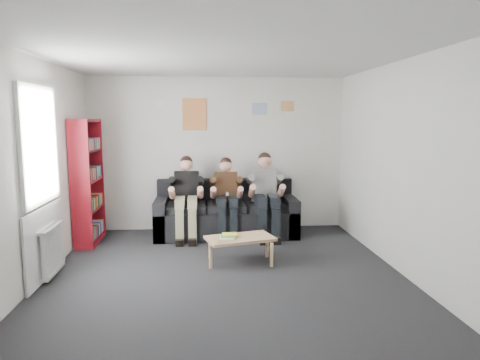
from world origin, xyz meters
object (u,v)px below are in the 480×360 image
object	(u,v)px
bookshelf	(88,182)
coffee_table	(240,240)
person_right	(266,195)
sofa	(226,215)
person_left	(186,198)
person_middle	(227,198)

from	to	relation	value
bookshelf	coffee_table	size ratio (longest dim) A/B	2.18
coffee_table	person_right	bearing A→B (deg)	67.09
sofa	bookshelf	distance (m)	2.31
bookshelf	person_left	bearing A→B (deg)	2.78
sofa	person_left	distance (m)	0.78
bookshelf	sofa	bearing A→B (deg)	7.03
sofa	person_middle	distance (m)	0.40
sofa	person_right	bearing A→B (deg)	-17.72
bookshelf	person_left	world-z (taller)	bookshelf
person_right	person_middle	bearing A→B (deg)	-170.46
coffee_table	person_middle	world-z (taller)	person_middle
coffee_table	person_right	xyz separation A→B (m)	(0.55, 1.30, 0.39)
bookshelf	coffee_table	bearing A→B (deg)	-28.53
sofa	bookshelf	xyz separation A→B (m)	(-2.19, -0.31, 0.65)
sofa	bookshelf	bearing A→B (deg)	-171.98
person_left	person_right	size ratio (longest dim) A/B	0.97
coffee_table	person_left	size ratio (longest dim) A/B	0.67
bookshelf	person_middle	bearing A→B (deg)	1.68
coffee_table	person_middle	xyz separation A→B (m)	(-0.11, 1.30, 0.36)
bookshelf	person_left	size ratio (longest dim) A/B	1.45
coffee_table	person_middle	bearing A→B (deg)	94.88
sofa	person_right	world-z (taller)	person_right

